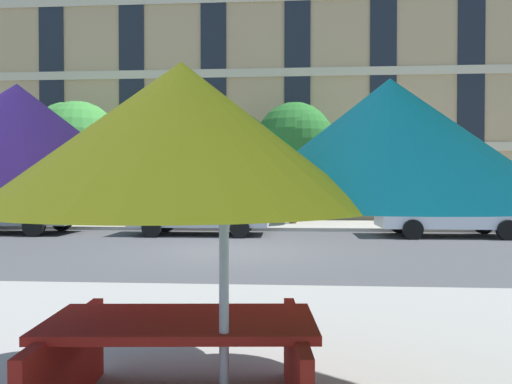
{
  "coord_description": "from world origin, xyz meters",
  "views": [
    {
      "loc": [
        1.47,
        -11.94,
        1.69
      ],
      "look_at": [
        0.43,
        3.2,
        1.4
      ],
      "focal_mm": 34.23,
      "sensor_mm": 36.0,
      "label": 1
    }
  ],
  "objects_px": {
    "sedan_white": "(448,206)",
    "patio_umbrella": "(224,153)",
    "street_tree_left": "(75,140)",
    "pickup_gray": "(10,203)",
    "sedan_silver": "(199,205)",
    "picnic_table": "(181,360)",
    "street_tree_middle": "(295,141)"
  },
  "relations": [
    {
      "from": "sedan_silver",
      "to": "picnic_table",
      "type": "xyz_separation_m",
      "value": [
        2.19,
        -12.41,
        -0.46
      ]
    },
    {
      "from": "sedan_white",
      "to": "street_tree_middle",
      "type": "xyz_separation_m",
      "value": [
        -4.76,
        3.15,
        2.34
      ]
    },
    {
      "from": "sedan_silver",
      "to": "picnic_table",
      "type": "relative_size",
      "value": 2.31
    },
    {
      "from": "pickup_gray",
      "to": "street_tree_middle",
      "type": "relative_size",
      "value": 1.07
    },
    {
      "from": "pickup_gray",
      "to": "sedan_silver",
      "type": "xyz_separation_m",
      "value": [
        6.38,
        -0.0,
        -0.08
      ]
    },
    {
      "from": "sedan_silver",
      "to": "street_tree_middle",
      "type": "distance_m",
      "value": 5.03
    },
    {
      "from": "sedan_white",
      "to": "pickup_gray",
      "type": "bearing_deg",
      "value": 180.0
    },
    {
      "from": "street_tree_middle",
      "to": "sedan_white",
      "type": "bearing_deg",
      "value": -33.5
    },
    {
      "from": "pickup_gray",
      "to": "sedan_white",
      "type": "height_order",
      "value": "pickup_gray"
    },
    {
      "from": "sedan_silver",
      "to": "sedan_white",
      "type": "bearing_deg",
      "value": 0.0
    },
    {
      "from": "pickup_gray",
      "to": "patio_umbrella",
      "type": "relative_size",
      "value": 1.37
    },
    {
      "from": "sedan_white",
      "to": "patio_umbrella",
      "type": "relative_size",
      "value": 1.18
    },
    {
      "from": "sedan_white",
      "to": "patio_umbrella",
      "type": "bearing_deg",
      "value": -112.94
    },
    {
      "from": "sedan_white",
      "to": "picnic_table",
      "type": "xyz_separation_m",
      "value": [
        -5.71,
        -12.41,
        -0.46
      ]
    },
    {
      "from": "street_tree_left",
      "to": "patio_umbrella",
      "type": "distance_m",
      "value": 17.55
    },
    {
      "from": "pickup_gray",
      "to": "picnic_table",
      "type": "xyz_separation_m",
      "value": [
        8.58,
        -12.41,
        -0.54
      ]
    },
    {
      "from": "sedan_white",
      "to": "street_tree_left",
      "type": "relative_size",
      "value": 0.91
    },
    {
      "from": "sedan_silver",
      "to": "street_tree_left",
      "type": "bearing_deg",
      "value": 152.15
    },
    {
      "from": "street_tree_left",
      "to": "street_tree_middle",
      "type": "height_order",
      "value": "street_tree_left"
    },
    {
      "from": "patio_umbrella",
      "to": "street_tree_middle",
      "type": "bearing_deg",
      "value": 87.78
    },
    {
      "from": "sedan_silver",
      "to": "pickup_gray",
      "type": "bearing_deg",
      "value": 180.0
    },
    {
      "from": "sedan_silver",
      "to": "street_tree_left",
      "type": "xyz_separation_m",
      "value": [
        -5.44,
        2.87,
        2.42
      ]
    },
    {
      "from": "patio_umbrella",
      "to": "picnic_table",
      "type": "xyz_separation_m",
      "value": [
        -0.33,
        0.29,
        -1.38
      ]
    },
    {
      "from": "street_tree_middle",
      "to": "patio_umbrella",
      "type": "bearing_deg",
      "value": -92.22
    },
    {
      "from": "pickup_gray",
      "to": "patio_umbrella",
      "type": "bearing_deg",
      "value": -54.95
    },
    {
      "from": "picnic_table",
      "to": "street_tree_left",
      "type": "bearing_deg",
      "value": 116.53
    },
    {
      "from": "street_tree_middle",
      "to": "patio_umbrella",
      "type": "relative_size",
      "value": 1.28
    },
    {
      "from": "pickup_gray",
      "to": "street_tree_left",
      "type": "xyz_separation_m",
      "value": [
        0.95,
        2.87,
        2.34
      ]
    },
    {
      "from": "sedan_white",
      "to": "patio_umbrella",
      "type": "xyz_separation_m",
      "value": [
        -5.37,
        -12.7,
        0.92
      ]
    },
    {
      "from": "sedan_white",
      "to": "street_tree_middle",
      "type": "bearing_deg",
      "value": 146.5
    },
    {
      "from": "street_tree_middle",
      "to": "picnic_table",
      "type": "xyz_separation_m",
      "value": [
        -0.95,
        -15.56,
        -2.8
      ]
    },
    {
      "from": "sedan_silver",
      "to": "sedan_white",
      "type": "xyz_separation_m",
      "value": [
        7.9,
        0.0,
        0.0
      ]
    }
  ]
}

